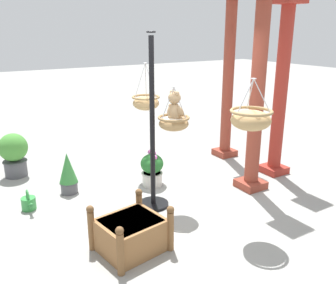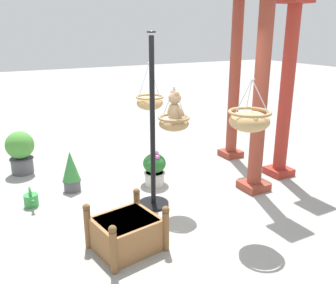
# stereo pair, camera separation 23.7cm
# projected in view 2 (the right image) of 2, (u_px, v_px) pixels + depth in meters

# --- Properties ---
(ground_plane) EXTENTS (40.00, 40.00, 0.00)m
(ground_plane) POSITION_uv_depth(u_px,v_px,m) (164.00, 208.00, 5.18)
(ground_plane) COLOR gray
(display_pole_central) EXTENTS (0.44, 0.44, 2.43)m
(display_pole_central) POSITION_uv_depth(u_px,v_px,m) (153.00, 156.00, 5.04)
(display_pole_central) COLOR black
(display_pole_central) RESTS_ON ground
(hanging_basket_with_teddy) EXTENTS (0.43, 0.43, 0.60)m
(hanging_basket_with_teddy) POSITION_uv_depth(u_px,v_px,m) (174.00, 123.00, 4.88)
(hanging_basket_with_teddy) COLOR #A37F51
(teddy_bear) EXTENTS (0.30, 0.26, 0.43)m
(teddy_bear) POSITION_uv_depth(u_px,v_px,m) (175.00, 109.00, 4.83)
(teddy_bear) COLOR tan
(hanging_basket_left_high) EXTENTS (0.47, 0.47, 0.78)m
(hanging_basket_left_high) POSITION_uv_depth(u_px,v_px,m) (150.00, 102.00, 6.02)
(hanging_basket_left_high) COLOR tan
(hanging_basket_right_low) EXTENTS (0.50, 0.50, 0.62)m
(hanging_basket_right_low) POSITION_uv_depth(u_px,v_px,m) (249.00, 120.00, 4.20)
(hanging_basket_right_low) COLOR tan
(greenhouse_pillar_left) EXTENTS (0.40, 0.40, 3.09)m
(greenhouse_pillar_left) POSITION_uv_depth(u_px,v_px,m) (234.00, 82.00, 6.85)
(greenhouse_pillar_left) COLOR brown
(greenhouse_pillar_left) RESTS_ON ground
(greenhouse_pillar_right) EXTENTS (0.42, 0.42, 3.02)m
(greenhouse_pillar_right) POSITION_uv_depth(u_px,v_px,m) (260.00, 99.00, 5.35)
(greenhouse_pillar_right) COLOR brown
(greenhouse_pillar_right) RESTS_ON ground
(greenhouse_pillar_far_back) EXTENTS (0.42, 0.42, 2.94)m
(greenhouse_pillar_far_back) POSITION_uv_depth(u_px,v_px,m) (286.00, 95.00, 5.95)
(greenhouse_pillar_far_back) COLOR #9E2D23
(greenhouse_pillar_far_back) RESTS_ON ground
(wooden_planter_box) EXTENTS (0.79, 0.86, 0.56)m
(wooden_planter_box) POSITION_uv_depth(u_px,v_px,m) (127.00, 232.00, 4.16)
(wooden_planter_box) COLOR olive
(wooden_planter_box) RESTS_ON ground
(potted_plant_fern_front) EXTENTS (0.37, 0.37, 0.58)m
(potted_plant_fern_front) POSITION_uv_depth(u_px,v_px,m) (154.00, 169.00, 5.86)
(potted_plant_fern_front) COLOR beige
(potted_plant_fern_front) RESTS_ON ground
(potted_plant_flowering_red) EXTENTS (0.29, 0.29, 0.66)m
(potted_plant_flowering_red) POSITION_uv_depth(u_px,v_px,m) (71.00, 171.00, 5.64)
(potted_plant_flowering_red) COLOR #4C4C51
(potted_plant_flowering_red) RESTS_ON ground
(potted_plant_bushy_green) EXTENTS (0.48, 0.48, 0.77)m
(potted_plant_bushy_green) POSITION_uv_depth(u_px,v_px,m) (20.00, 151.00, 6.32)
(potted_plant_bushy_green) COLOR #4C4C51
(potted_plant_bushy_green) RESTS_ON ground
(watering_can) EXTENTS (0.35, 0.20, 0.30)m
(watering_can) POSITION_uv_depth(u_px,v_px,m) (31.00, 200.00, 5.20)
(watering_can) COLOR #338C3F
(watering_can) RESTS_ON ground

